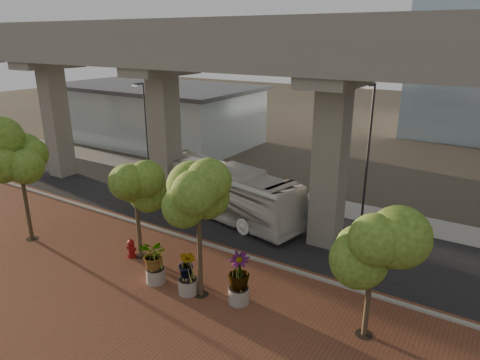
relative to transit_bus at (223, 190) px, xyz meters
The scene contains 18 objects.
ground 3.19m from the transit_bus, 58.35° to the right, with size 160.00×160.00×0.00m, color #3B352B.
brick_plaza 10.52m from the transit_bus, 82.19° to the right, with size 70.00×13.00×0.06m, color brown.
asphalt_road 2.23m from the transit_bus, 11.66° to the right, with size 90.00×8.00×0.04m, color black.
curb_strip 4.80m from the transit_bus, 71.78° to the right, with size 70.00×0.25×0.16m, color gray.
far_sidewalk 5.65m from the transit_bus, 74.83° to the left, with size 90.00×3.00×0.06m, color gray.
transit_viaduct 5.76m from the transit_bus, 11.66° to the right, with size 72.00×5.60×12.40m.
station_pavilion 23.14m from the transit_bus, 143.59° to the left, with size 23.00×13.00×6.30m.
transit_bus is the anchor object (origin of this frame).
fire_hydrant 7.71m from the transit_bus, 95.88° to the right, with size 0.53×0.48×1.06m.
planter_front 9.01m from the transit_bus, 76.70° to the right, with size 2.06×2.06×2.26m.
planter_right 10.25m from the transit_bus, 51.42° to the right, with size 2.29×2.29×2.45m.
planter_left 9.52m from the transit_bus, 65.25° to the right, with size 2.05×2.05×2.25m.
street_tree_far_west 12.29m from the transit_bus, 128.74° to the right, with size 4.03×4.03×6.92m.
street_tree_near_west 7.66m from the transit_bus, 93.13° to the right, with size 3.19×3.19×5.41m.
street_tree_near_east 10.22m from the transit_bus, 61.50° to the right, with size 4.16×4.16×7.07m.
street_tree_far_east 14.04m from the transit_bus, 31.21° to the right, with size 3.63×3.63×5.72m.
streetlamp_west 11.23m from the transit_bus, 160.91° to the left, with size 0.39×1.14×7.86m.
streetlamp_east 9.73m from the transit_bus, 24.13° to the left, with size 0.44×1.28×8.84m.
Camera 1 is at (13.86, -19.64, 11.47)m, focal length 32.00 mm.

